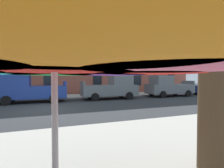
# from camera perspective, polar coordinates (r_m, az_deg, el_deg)

# --- Properties ---
(ground_plane) EXTENTS (120.00, 120.00, 0.00)m
(ground_plane) POSITION_cam_1_polar(r_m,az_deg,el_deg) (10.79, -21.34, -8.23)
(ground_plane) COLOR #2D3033
(sidewalk_far) EXTENTS (56.00, 3.60, 0.12)m
(sidewalk_far) POSITION_cam_1_polar(r_m,az_deg,el_deg) (17.52, -20.93, -4.23)
(sidewalk_far) COLOR #B2ADA3
(sidewalk_far) RESTS_ON ground
(apartment_building) EXTENTS (38.83, 12.08, 12.80)m
(apartment_building) POSITION_cam_1_polar(r_m,az_deg,el_deg) (26.02, -20.86, 11.69)
(apartment_building) COLOR #934C3D
(apartment_building) RESTS_ON ground
(pickup_blue) EXTENTS (5.10, 2.12, 2.20)m
(pickup_blue) POSITION_cam_1_polar(r_m,az_deg,el_deg) (14.44, -26.72, -1.70)
(pickup_blue) COLOR navy
(pickup_blue) RESTS_ON ground
(pickup_gray_midblock) EXTENTS (5.10, 2.12, 2.20)m
(pickup_gray_midblock) POSITION_cam_1_polar(r_m,az_deg,el_deg) (15.28, -0.11, -1.34)
(pickup_gray_midblock) COLOR slate
(pickup_gray_midblock) RESTS_ON ground
(pickup_gray_downstreet) EXTENTS (5.10, 2.12, 2.20)m
(pickup_gray_downstreet) POSITION_cam_1_polar(r_m,az_deg,el_deg) (18.44, 18.68, -0.91)
(pickup_gray_downstreet) COLOR slate
(pickup_gray_downstreet) RESTS_ON ground
(sedan_blue) EXTENTS (4.40, 1.98, 1.78)m
(sedan_blue) POSITION_cam_1_polar(r_m,az_deg,el_deg) (22.86, 30.88, -0.76)
(sedan_blue) COLOR navy
(sedan_blue) RESTS_ON ground
(patio_umbrella) EXTENTS (3.22, 3.22, 2.46)m
(patio_umbrella) POSITION_cam_1_polar(r_m,az_deg,el_deg) (1.66, -19.33, 12.42)
(patio_umbrella) COLOR silver
(patio_umbrella) RESTS_ON ground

